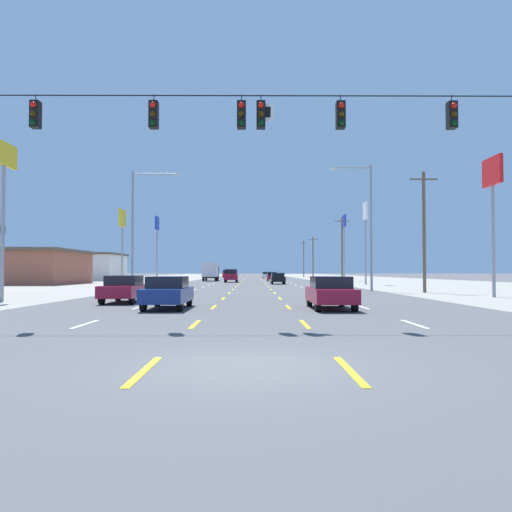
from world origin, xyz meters
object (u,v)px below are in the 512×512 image
pole_sign_left_row_1 (122,227)px  pole_sign_right_row_0 (493,188)px  pole_sign_left_row_2 (157,231)px  pole_sign_right_row_2 (344,230)px  hatchback_inner_right_farther (272,276)px  streetlight_left_row_0 (137,222)px  streetlight_right_row_0 (368,219)px  suv_inner_left_far (231,276)px  pole_sign_left_row_0 (3,177)px  sedan_inner_left_near (168,292)px  suv_far_left_distant_b (227,274)px  sedan_inner_right_nearest (331,292)px  box_truck_far_left_farthest (211,270)px  sedan_inner_right_midfar (278,278)px  hatchback_inner_right_distant_a (266,275)px  sedan_far_left_mid (125,289)px  pole_sign_right_row_1 (365,223)px

pole_sign_left_row_1 → pole_sign_right_row_0: bearing=-37.5°
pole_sign_left_row_2 → pole_sign_right_row_2: (31.51, 7.38, 0.87)m
hatchback_inner_right_farther → streetlight_left_row_0: bearing=-106.8°
pole_sign_right_row_2 → streetlight_right_row_0: size_ratio=1.08×
pole_sign_right_row_0 → pole_sign_right_row_2: bearing=89.6°
suv_inner_left_far → pole_sign_left_row_0: 49.78m
pole_sign_right_row_0 → pole_sign_right_row_2: (0.37, 55.54, 1.92)m
pole_sign_left_row_0 → streetlight_right_row_0: 27.83m
sedan_inner_left_near → suv_far_left_distant_b: 113.63m
sedan_inner_right_nearest → streetlight_right_row_0: bearing=72.6°
box_truck_far_left_farthest → pole_sign_left_row_0: (-6.73, -58.21, 5.14)m
hatchback_inner_right_farther → pole_sign_left_row_1: (-17.78, -30.09, 5.78)m
pole_sign_right_row_0 → streetlight_right_row_0: 11.64m
sedan_inner_right_midfar → hatchback_inner_right_distant_a: hatchback_inner_right_distant_a is taller
sedan_inner_right_nearest → pole_sign_right_row_2: 67.32m
sedan_inner_right_nearest → pole_sign_left_row_1: size_ratio=0.53×
pole_sign_left_row_0 → pole_sign_left_row_1: pole_sign_left_row_0 is taller
sedan_far_left_mid → streetlight_right_row_0: streetlight_right_row_0 is taller
suv_inner_left_far → pole_sign_left_row_2: size_ratio=0.47×
suv_inner_left_far → box_truck_far_left_farthest: size_ratio=0.68×
pole_sign_right_row_0 → pole_sign_right_row_1: 30.91m
pole_sign_left_row_2 → streetlight_right_row_0: streetlight_right_row_0 is taller
box_truck_far_left_farthest → pole_sign_left_row_1: pole_sign_left_row_1 is taller
sedan_inner_right_midfar → streetlight_right_row_0: bearing=-74.3°
hatchback_inner_right_distant_a → suv_far_left_distant_b: (-10.38, 11.94, 0.24)m
pole_sign_left_row_2 → sedan_inner_right_nearest: bearing=-72.0°
sedan_inner_right_nearest → suv_far_left_distant_b: suv_far_left_distant_b is taller
pole_sign_left_row_2 → pole_sign_right_row_2: bearing=13.2°
pole_sign_right_row_0 → pole_sign_left_row_0: bearing=-171.5°
hatchback_inner_right_farther → pole_sign_right_row_0: pole_sign_right_row_0 is taller
suv_inner_left_far → hatchback_inner_right_distant_a: bearing=82.3°
sedan_far_left_mid → pole_sign_left_row_1: bearing=104.9°
sedan_far_left_mid → streetlight_right_row_0: 23.33m
hatchback_inner_right_farther → hatchback_inner_right_distant_a: same height
pole_sign_left_row_2 → pole_sign_right_row_0: 57.36m
sedan_inner_right_nearest → pole_sign_right_row_1: pole_sign_right_row_1 is taller
sedan_inner_right_nearest → suv_inner_left_far: suv_inner_left_far is taller
sedan_inner_right_midfar → suv_far_left_distant_b: size_ratio=0.92×
box_truck_far_left_farthest → pole_sign_left_row_2: pole_sign_left_row_2 is taller
box_truck_far_left_farthest → hatchback_inner_right_distant_a: size_ratio=1.85×
pole_sign_left_row_2 → pole_sign_right_row_1: 34.39m
pole_sign_left_row_0 → pole_sign_left_row_1: size_ratio=1.05×
box_truck_far_left_farthest → streetlight_right_row_0: 47.22m
sedan_inner_left_near → hatchback_inner_right_distant_a: hatchback_inner_right_distant_a is taller
suv_far_left_distant_b → streetlight_right_row_0: 95.40m
sedan_inner_right_nearest → pole_sign_left_row_2: size_ratio=0.43×
sedan_inner_right_nearest → pole_sign_left_row_0: pole_sign_left_row_0 is taller
sedan_far_left_mid → pole_sign_right_row_0: bearing=13.5°
hatchback_inner_right_distant_a → streetlight_right_row_0: streetlight_right_row_0 is taller
suv_far_left_distant_b → pole_sign_left_row_2: pole_sign_left_row_2 is taller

